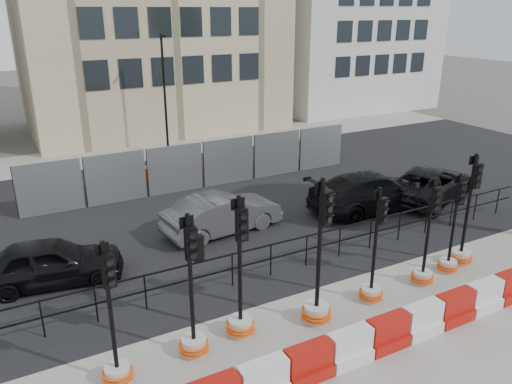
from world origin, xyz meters
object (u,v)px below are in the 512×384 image
traffic_signal_d (318,290)px  car_a (50,262)px  traffic_signal_h (463,242)px  traffic_signal_a (116,356)px  car_c (372,192)px

traffic_signal_d → car_a: traffic_signal_d is taller
traffic_signal_d → car_a: (-5.39, 4.93, -0.22)m
car_a → traffic_signal_h: bearing=-103.3°
traffic_signal_a → car_c: (10.67, 4.77, 0.08)m
car_a → traffic_signal_d: bearing=-123.0°
traffic_signal_d → traffic_signal_h: bearing=-13.1°
car_a → traffic_signal_a: bearing=-162.9°
traffic_signal_a → car_a: 4.81m
traffic_signal_a → traffic_signal_d: (4.76, -0.16, 0.22)m
car_a → car_c: size_ratio=0.79×
traffic_signal_a → traffic_signal_h: traffic_signal_h is taller
traffic_signal_a → traffic_signal_d: bearing=-17.7°
traffic_signal_d → car_a: 7.31m
traffic_signal_h → car_c: 4.57m
traffic_signal_d → traffic_signal_h: (5.44, 0.39, -0.17)m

